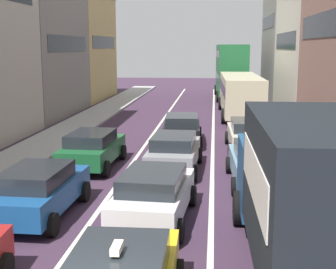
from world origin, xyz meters
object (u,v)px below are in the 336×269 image
(wagon_right_lane_far, at_px, (248,134))
(bus_far_queue_secondary, at_px, (231,69))
(sedan_centre_lane_second, at_px, (154,194))
(coupe_centre_lane_fourth, at_px, (182,128))
(removalist_box_truck, at_px, (307,188))
(sedan_left_lane_third, at_px, (92,148))
(bus_mid_queue_primary, at_px, (240,92))
(wagon_left_lane_second, at_px, (38,190))
(hatchback_centre_lane_third, at_px, (174,151))
(sedan_right_lane_behind_truck, at_px, (258,163))

(wagon_right_lane_far, xyz_separation_m, bus_far_queue_secondary, (-0.15, 23.21, 2.03))
(sedan_centre_lane_second, distance_m, coupe_centre_lane_fourth, 11.06)
(wagon_right_lane_far, bearing_deg, coupe_centre_lane_fourth, 66.65)
(removalist_box_truck, relative_size, sedan_left_lane_third, 1.78)
(bus_mid_queue_primary, bearing_deg, bus_far_queue_secondary, 0.39)
(wagon_left_lane_second, height_order, coupe_centre_lane_fourth, same)
(bus_far_queue_secondary, bearing_deg, bus_mid_queue_primary, -179.99)
(sedan_centre_lane_second, xyz_separation_m, bus_mid_queue_primary, (3.47, 20.89, 0.96))
(coupe_centre_lane_fourth, distance_m, bus_far_queue_secondary, 22.21)
(wagon_left_lane_second, relative_size, bus_far_queue_secondary, 0.41)
(removalist_box_truck, distance_m, sedan_centre_lane_second, 4.84)
(wagon_right_lane_far, relative_size, bus_mid_queue_primary, 0.41)
(wagon_left_lane_second, bearing_deg, hatchback_centre_lane_third, -30.78)
(hatchback_centre_lane_third, height_order, bus_mid_queue_primary, bus_mid_queue_primary)
(removalist_box_truck, bearing_deg, sedan_left_lane_third, 37.09)
(sedan_right_lane_behind_truck, xyz_separation_m, bus_mid_queue_primary, (0.22, 16.88, 0.96))
(wagon_left_lane_second, xyz_separation_m, coupe_centre_lane_fourth, (3.42, 11.00, 0.00))
(wagon_left_lane_second, bearing_deg, removalist_box_truck, -111.97)
(hatchback_centre_lane_third, height_order, bus_far_queue_secondary, bus_far_queue_secondary)
(hatchback_centre_lane_third, xyz_separation_m, bus_mid_queue_primary, (3.37, 15.30, 0.96))
(hatchback_centre_lane_third, distance_m, bus_mid_queue_primary, 15.70)
(removalist_box_truck, bearing_deg, coupe_centre_lane_fourth, 13.50)
(sedan_centre_lane_second, height_order, bus_mid_queue_primary, bus_mid_queue_primary)
(sedan_left_lane_third, xyz_separation_m, bus_mid_queue_primary, (6.75, 15.02, 0.96))
(sedan_right_lane_behind_truck, height_order, bus_far_queue_secondary, bus_far_queue_secondary)
(sedan_centre_lane_second, relative_size, bus_mid_queue_primary, 0.42)
(bus_mid_queue_primary, height_order, bus_far_queue_secondary, bus_far_queue_secondary)
(sedan_centre_lane_second, bearing_deg, sedan_left_lane_third, 32.98)
(wagon_left_lane_second, distance_m, bus_mid_queue_primary, 21.95)
(sedan_centre_lane_second, height_order, bus_far_queue_secondary, bus_far_queue_secondary)
(sedan_left_lane_third, distance_m, coupe_centre_lane_fourth, 6.15)
(wagon_left_lane_second, relative_size, wagon_right_lane_far, 1.00)
(removalist_box_truck, height_order, sedan_left_lane_third, removalist_box_truck)
(sedan_left_lane_third, height_order, coupe_centre_lane_fourth, same)
(coupe_centre_lane_fourth, bearing_deg, wagon_right_lane_far, -114.57)
(sedan_left_lane_third, xyz_separation_m, coupe_centre_lane_fourth, (3.31, 5.19, 0.00))
(sedan_left_lane_third, relative_size, wagon_right_lane_far, 1.00)
(hatchback_centre_lane_third, distance_m, sedan_left_lane_third, 3.39)
(wagon_right_lane_far, height_order, bus_mid_queue_primary, bus_mid_queue_primary)
(hatchback_centre_lane_third, distance_m, sedan_right_lane_behind_truck, 3.52)
(hatchback_centre_lane_third, bearing_deg, bus_mid_queue_primary, -10.63)
(removalist_box_truck, relative_size, bus_far_queue_secondary, 0.73)
(coupe_centre_lane_fourth, bearing_deg, sedan_left_lane_third, 144.77)
(sedan_left_lane_third, bearing_deg, wagon_right_lane_far, -57.80)
(bus_mid_queue_primary, bearing_deg, sedan_right_lane_behind_truck, 178.17)
(sedan_centre_lane_second, relative_size, wagon_left_lane_second, 1.01)
(removalist_box_truck, bearing_deg, bus_mid_queue_primary, -0.47)
(bus_far_queue_secondary, bearing_deg, removalist_box_truck, 179.28)
(removalist_box_truck, distance_m, sedan_left_lane_third, 11.29)
(bus_far_queue_secondary, bearing_deg, sedan_left_lane_third, 165.17)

